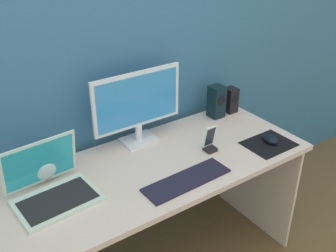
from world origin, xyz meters
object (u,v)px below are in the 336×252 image
at_px(speaker_right, 231,100).
at_px(fishbowl, 41,163).
at_px(keyboard_external, 187,180).
at_px(mouse, 270,139).
at_px(laptop, 51,187).
at_px(monitor, 138,104).
at_px(phone_in_dock, 210,142).
at_px(speaker_near_monitor, 216,102).

height_order(speaker_right, fishbowl, fishbowl).
height_order(fishbowl, keyboard_external, fishbowl).
xyz_separation_m(speaker_right, mouse, (-0.08, -0.39, -0.05)).
bearing_deg(laptop, speaker_right, 8.67).
bearing_deg(fishbowl, mouse, -19.08).
distance_m(monitor, laptop, 0.60).
height_order(speaker_right, mouse, speaker_right).
relative_size(speaker_right, fishbowl, 0.94).
bearing_deg(fishbowl, speaker_right, 0.92).
bearing_deg(monitor, speaker_right, -0.77).
xyz_separation_m(speaker_right, fishbowl, (-1.16, -0.02, 0.00)).
bearing_deg(fishbowl, laptop, -94.76).
bearing_deg(fishbowl, keyboard_external, -37.18).
relative_size(mouse, phone_in_dock, 0.72).
height_order(laptop, keyboard_external, laptop).
height_order(speaker_near_monitor, laptop, laptop).
relative_size(keyboard_external, phone_in_dock, 3.04).
xyz_separation_m(monitor, mouse, (0.56, -0.40, -0.19)).
bearing_deg(monitor, phone_in_dock, -48.78).
bearing_deg(speaker_near_monitor, fishbowl, -178.98).
bearing_deg(phone_in_dock, mouse, -21.29).
height_order(laptop, fishbowl, laptop).
xyz_separation_m(speaker_near_monitor, laptop, (-1.06, -0.18, -0.05)).
xyz_separation_m(keyboard_external, mouse, (0.56, 0.02, 0.02)).
height_order(speaker_near_monitor, keyboard_external, speaker_near_monitor).
xyz_separation_m(laptop, phone_in_dock, (0.79, -0.09, -0.00)).
xyz_separation_m(monitor, phone_in_dock, (0.25, -0.28, -0.17)).
distance_m(monitor, speaker_right, 0.65).
height_order(speaker_near_monitor, mouse, speaker_near_monitor).
bearing_deg(monitor, fishbowl, -177.04).
relative_size(speaker_near_monitor, laptop, 0.54).
bearing_deg(speaker_right, mouse, -101.32).
relative_size(monitor, mouse, 4.94).
relative_size(monitor, laptop, 1.40).
distance_m(fishbowl, phone_in_dock, 0.82).
relative_size(speaker_near_monitor, keyboard_external, 0.45).
xyz_separation_m(laptop, fishbowl, (0.01, 0.16, 0.03)).
relative_size(fishbowl, mouse, 1.60).
height_order(monitor, phone_in_dock, monitor).
xyz_separation_m(laptop, mouse, (1.10, -0.21, -0.03)).
bearing_deg(laptop, monitor, 19.17).
bearing_deg(speaker_right, laptop, -171.33).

